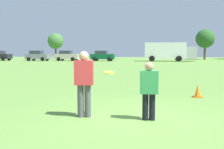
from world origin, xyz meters
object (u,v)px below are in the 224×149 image
Objects in this scene: frisbee at (109,72)px; parked_car_mid_right at (102,56)px; player_defender at (149,88)px; parked_car_mid_left at (38,56)px; box_truck at (169,51)px; parked_car_center at (67,56)px; player_thrower at (84,80)px; traffic_cone at (198,91)px.

parked_car_mid_right is at bearing 99.88° from frisbee.
parked_car_mid_left is at bearing 116.87° from player_defender.
parked_car_mid_right is at bearing 101.27° from player_defender.
frisbee is 39.80m from parked_car_mid_right.
box_truck is (3.67, 39.40, 0.94)m from player_defender.
parked_car_mid_right reaches higher than frisbee.
parked_car_mid_right is at bearing 179.74° from box_truck.
parked_car_mid_right is (6.36, 0.34, 0.00)m from parked_car_center.
parked_car_mid_left reaches higher than player_thrower.
player_thrower is 4.97m from traffic_cone.
box_truck reaches higher than parked_car_center.
parked_car_center is 6.37m from parked_car_mid_right.
traffic_cone is 35.95m from box_truck.
parked_car_mid_left is 23.14m from box_truck.
parked_car_center is at bearing 114.30° from traffic_cone.
parked_car_mid_left is at bearing -174.62° from parked_car_mid_right.
parked_car_mid_left reaches higher than player_defender.
parked_car_center is (-14.22, 39.12, 0.11)m from player_defender.
box_truck is at bearing 2.57° from parked_car_mid_left.
traffic_cone is at bearing -65.70° from parked_car_center.
player_thrower is 39.68m from box_truck.
frisbee is at bearing 166.40° from player_defender.
frisbee is at bearing -80.12° from parked_car_mid_right.
box_truck is at bearing 82.26° from player_thrower.
parked_car_mid_right is 11.56m from box_truck.
player_defender reaches higher than traffic_cone.
parked_car_mid_left is at bearing 114.90° from player_thrower.
player_defender is at bearing -95.32° from box_truck.
box_truck is at bearing -0.26° from parked_car_mid_right.
parked_car_mid_right is (-6.19, 39.36, -0.04)m from player_thrower.
player_thrower is 0.20× the size of box_truck.
parked_car_mid_left is 1.00× the size of parked_car_mid_right.
frisbee is 0.03× the size of box_truck.
box_truck reaches higher than traffic_cone.
parked_car_mid_left is 5.27m from parked_car_center.
box_truck is at bearing 84.68° from player_defender.
player_defender is 39.59m from box_truck.
parked_car_mid_left is at bearing -171.81° from parked_car_center.
parked_car_center is at bearing -179.08° from box_truck.
player_defender is (1.67, -0.10, -0.16)m from player_thrower.
box_truck is at bearing 87.08° from traffic_cone.
traffic_cone is at bearing 62.51° from player_defender.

